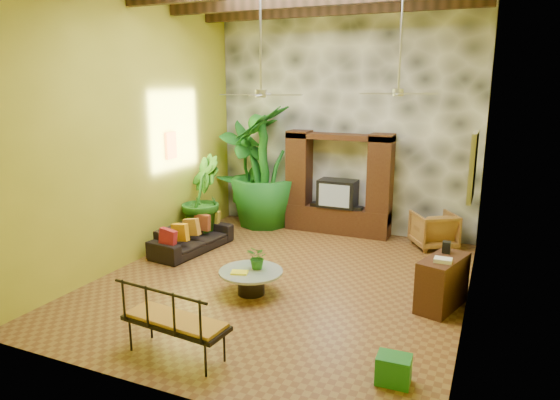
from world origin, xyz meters
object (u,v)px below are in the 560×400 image
at_px(sofa, 192,238).
at_px(iron_bench, 171,319).
at_px(coffee_table, 251,279).
at_px(entertainment_center, 338,191).
at_px(ceiling_fan_back, 399,80).
at_px(wicker_armchair, 434,230).
at_px(tall_plant_c, 264,166).
at_px(green_bin, 394,370).
at_px(tall_plant_b, 201,198).
at_px(ceiling_fan_front, 261,80).
at_px(side_console, 442,283).
at_px(tall_plant_a, 246,172).

relative_size(sofa, iron_bench, 1.30).
bearing_deg(coffee_table, iron_bench, -89.79).
xyz_separation_m(entertainment_center, iron_bench, (-0.24, -6.03, -0.42)).
bearing_deg(sofa, ceiling_fan_back, -75.76).
distance_m(wicker_armchair, tall_plant_c, 4.10).
distance_m(wicker_armchair, iron_bench, 6.29).
bearing_deg(green_bin, sofa, 147.47).
distance_m(ceiling_fan_back, wicker_armchair, 3.53).
height_order(ceiling_fan_back, tall_plant_b, ceiling_fan_back).
bearing_deg(ceiling_fan_front, sofa, 152.60).
xyz_separation_m(tall_plant_c, side_console, (4.45, -3.02, -1.03)).
relative_size(ceiling_fan_front, side_console, 1.86).
bearing_deg(ceiling_fan_front, green_bin, -36.36).
bearing_deg(tall_plant_b, entertainment_center, 32.25).
relative_size(ceiling_fan_back, sofa, 0.99).
height_order(tall_plant_a, side_console, tall_plant_a).
height_order(entertainment_center, tall_plant_c, tall_plant_c).
height_order(ceiling_fan_front, side_console, ceiling_fan_front).
distance_m(ceiling_fan_front, green_bin, 4.55).
xyz_separation_m(ceiling_fan_front, wicker_armchair, (2.36, 3.32, -3.03)).
xyz_separation_m(tall_plant_a, iron_bench, (2.10, -6.04, -0.69)).
relative_size(tall_plant_c, green_bin, 7.43).
height_order(ceiling_fan_front, sofa, ceiling_fan_front).
bearing_deg(side_console, tall_plant_c, 162.85).
distance_m(sofa, iron_bench, 4.17).
bearing_deg(wicker_armchair, green_bin, 60.73).
bearing_deg(tall_plant_c, green_bin, -51.76).
height_order(tall_plant_b, side_console, tall_plant_b).
bearing_deg(iron_bench, tall_plant_b, 123.65).
distance_m(entertainment_center, sofa, 3.44).
distance_m(entertainment_center, iron_bench, 6.05).
xyz_separation_m(coffee_table, side_console, (2.89, 0.73, 0.14)).
height_order(ceiling_fan_front, tall_plant_c, ceiling_fan_front).
bearing_deg(green_bin, tall_plant_a, 130.90).
relative_size(ceiling_fan_front, wicker_armchair, 2.25).
bearing_deg(entertainment_center, ceiling_fan_front, -93.24).
distance_m(ceiling_fan_front, coffee_table, 3.16).
xyz_separation_m(sofa, iron_bench, (2.09, -3.59, 0.27)).
bearing_deg(entertainment_center, tall_plant_c, -175.84).
bearing_deg(ceiling_fan_front, side_console, 7.79).
distance_m(tall_plant_a, side_console, 5.97).
relative_size(ceiling_fan_front, tall_plant_c, 0.65).
relative_size(ceiling_fan_front, ceiling_fan_back, 1.00).
distance_m(tall_plant_b, green_bin, 6.31).
relative_size(tall_plant_a, iron_bench, 1.71).
bearing_deg(tall_plant_c, tall_plant_b, -117.87).
distance_m(sofa, wicker_armchair, 5.01).
distance_m(tall_plant_a, coffee_table, 4.52).
height_order(ceiling_fan_front, green_bin, ceiling_fan_front).
bearing_deg(tall_plant_c, side_console, -34.12).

